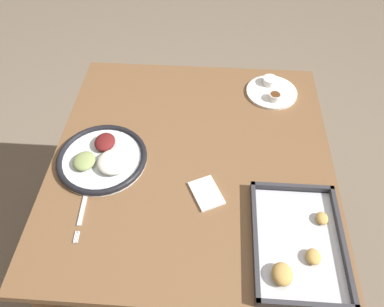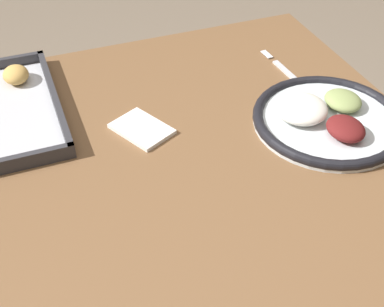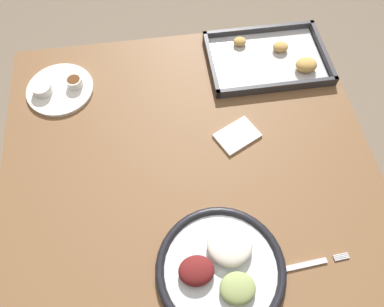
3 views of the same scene
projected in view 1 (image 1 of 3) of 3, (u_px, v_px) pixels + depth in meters
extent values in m
plane|color=#7A6B59|center=(192.00, 255.00, 1.76)|extent=(8.00, 8.00, 0.00)
cube|color=brown|center=(192.00, 160.00, 1.22)|extent=(0.96, 0.90, 0.03)
cylinder|color=brown|center=(115.00, 134.00, 1.79)|extent=(0.06, 0.06, 0.69)
cylinder|color=brown|center=(283.00, 143.00, 1.75)|extent=(0.06, 0.06, 0.69)
cylinder|color=silver|center=(102.00, 159.00, 1.20)|extent=(0.28, 0.28, 0.01)
torus|color=black|center=(102.00, 158.00, 1.19)|extent=(0.29, 0.29, 0.02)
ellipsoid|color=white|center=(114.00, 162.00, 1.16)|extent=(0.10, 0.10, 0.04)
ellipsoid|color=maroon|center=(105.00, 142.00, 1.21)|extent=(0.08, 0.07, 0.03)
ellipsoid|color=#8C9E5B|center=(84.00, 161.00, 1.17)|extent=(0.08, 0.07, 0.03)
cube|color=silver|center=(84.00, 202.00, 1.09)|extent=(0.16, 0.02, 0.00)
cylinder|color=silver|center=(74.00, 237.00, 1.02)|extent=(0.04, 0.01, 0.00)
cylinder|color=silver|center=(76.00, 237.00, 1.02)|extent=(0.04, 0.01, 0.00)
cylinder|color=silver|center=(77.00, 237.00, 1.02)|extent=(0.04, 0.01, 0.00)
cylinder|color=silver|center=(78.00, 237.00, 1.02)|extent=(0.04, 0.01, 0.00)
cylinder|color=white|center=(272.00, 92.00, 1.41)|extent=(0.19, 0.19, 0.01)
cylinder|color=silver|center=(270.00, 81.00, 1.42)|extent=(0.06, 0.06, 0.03)
cylinder|color=#B22819|center=(270.00, 79.00, 1.42)|extent=(0.05, 0.05, 0.01)
cylinder|color=silver|center=(275.00, 97.00, 1.36)|extent=(0.04, 0.04, 0.02)
cylinder|color=#593319|center=(275.00, 95.00, 1.36)|extent=(0.04, 0.04, 0.01)
cube|color=#333338|center=(297.00, 242.00, 1.01)|extent=(0.35, 0.24, 0.01)
cube|color=silver|center=(298.00, 242.00, 1.01)|extent=(0.33, 0.22, 0.00)
cube|color=#333338|center=(255.00, 237.00, 1.00)|extent=(0.35, 0.01, 0.02)
cube|color=#333338|center=(342.00, 243.00, 0.99)|extent=(0.35, 0.01, 0.02)
cube|color=#333338|center=(292.00, 187.00, 1.11)|extent=(0.01, 0.24, 0.02)
cube|color=#333338|center=(307.00, 305.00, 0.89)|extent=(0.01, 0.24, 0.02)
ellipsoid|color=tan|center=(322.00, 218.00, 1.04)|extent=(0.04, 0.03, 0.02)
ellipsoid|color=tan|center=(313.00, 257.00, 0.97)|extent=(0.05, 0.04, 0.03)
ellipsoid|color=tan|center=(282.00, 274.00, 0.93)|extent=(0.06, 0.05, 0.03)
cube|color=white|center=(206.00, 193.00, 1.11)|extent=(0.13, 0.12, 0.01)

